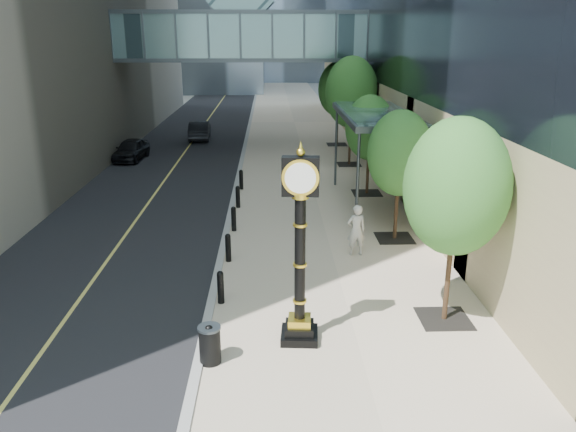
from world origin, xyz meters
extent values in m
plane|color=gray|center=(0.00, 0.00, 0.00)|extent=(320.00, 320.00, 0.00)
cube|color=black|center=(-7.00, 40.00, 0.01)|extent=(8.00, 180.00, 0.02)
cube|color=tan|center=(1.00, 40.00, 0.03)|extent=(8.00, 180.00, 0.06)
cube|color=gray|center=(-3.00, 40.00, 0.04)|extent=(0.25, 180.00, 0.07)
cube|color=slate|center=(-3.00, 28.00, 7.50)|extent=(17.00, 4.00, 3.00)
cube|color=#383F44|center=(-3.00, 28.00, 6.05)|extent=(17.00, 4.20, 0.25)
cube|color=#383F44|center=(-3.00, 28.00, 8.95)|extent=(17.00, 4.20, 0.25)
cube|color=slate|center=(-3.00, 28.00, 9.60)|extent=(4.24, 3.00, 4.24)
cube|color=#383F44|center=(3.50, 14.00, 4.20)|extent=(3.00, 8.00, 0.25)
cube|color=slate|center=(3.50, 14.00, 4.35)|extent=(2.80, 7.80, 0.06)
cylinder|color=#383F44|center=(2.20, 10.30, 2.10)|extent=(0.12, 0.12, 4.20)
cylinder|color=#383F44|center=(2.20, 17.70, 2.10)|extent=(0.12, 0.12, 4.20)
cylinder|color=black|center=(-2.70, 1.00, 0.51)|extent=(0.20, 0.20, 0.90)
cylinder|color=black|center=(-2.70, 4.20, 0.51)|extent=(0.20, 0.20, 0.90)
cylinder|color=black|center=(-2.70, 7.40, 0.51)|extent=(0.20, 0.20, 0.90)
cylinder|color=black|center=(-2.70, 10.60, 0.51)|extent=(0.20, 0.20, 0.90)
cylinder|color=black|center=(-2.70, 13.80, 0.51)|extent=(0.20, 0.20, 0.90)
cylinder|color=black|center=(-2.70, 17.00, 0.51)|extent=(0.20, 0.20, 0.90)
cube|color=black|center=(3.60, 3.00, 0.07)|extent=(1.40, 1.40, 0.02)
cylinder|color=#3D291A|center=(3.60, 3.00, 1.56)|extent=(0.14, 0.14, 2.99)
ellipsoid|color=#2C6826|center=(3.60, 3.00, 3.87)|extent=(2.74, 2.74, 3.66)
cube|color=black|center=(3.60, 9.50, 0.07)|extent=(1.40, 1.40, 0.02)
cylinder|color=#3D291A|center=(3.60, 9.50, 1.38)|extent=(0.14, 0.14, 2.64)
ellipsoid|color=#2C6826|center=(3.60, 9.50, 3.42)|extent=(2.42, 2.42, 3.23)
cube|color=black|center=(3.60, 16.00, 0.07)|extent=(1.40, 1.40, 0.02)
cylinder|color=#3D291A|center=(3.60, 16.00, 1.35)|extent=(0.14, 0.14, 2.58)
ellipsoid|color=#2C6826|center=(3.60, 16.00, 3.35)|extent=(2.37, 2.37, 3.15)
cube|color=black|center=(3.60, 22.50, 0.07)|extent=(1.40, 1.40, 0.02)
cylinder|color=#3D291A|center=(3.60, 22.50, 1.76)|extent=(0.14, 0.14, 3.40)
ellipsoid|color=#2C6826|center=(3.60, 22.50, 4.39)|extent=(3.12, 3.12, 4.16)
cube|color=black|center=(3.60, 29.00, 0.07)|extent=(1.40, 1.40, 0.02)
cylinder|color=#3D291A|center=(3.60, 29.00, 1.60)|extent=(0.14, 0.14, 3.08)
ellipsoid|color=#2C6826|center=(3.60, 29.00, 3.98)|extent=(2.82, 2.82, 3.76)
cube|color=black|center=(-0.49, 2.06, 0.17)|extent=(1.02, 1.02, 0.21)
cube|color=black|center=(-0.49, 2.06, 0.38)|extent=(0.79, 0.79, 0.21)
cube|color=yellow|center=(-0.49, 2.06, 0.59)|extent=(0.62, 0.62, 0.21)
cylinder|color=black|center=(-0.49, 2.06, 2.32)|extent=(0.27, 0.27, 3.26)
cube|color=black|center=(-0.49, 2.06, 4.42)|extent=(0.92, 0.38, 0.95)
cylinder|color=white|center=(-0.49, 2.24, 4.42)|extent=(0.74, 0.10, 0.74)
cylinder|color=white|center=(-0.49, 1.87, 4.42)|extent=(0.74, 0.10, 0.74)
sphere|color=yellow|center=(-0.49, 2.06, 5.00)|extent=(0.21, 0.21, 0.21)
cylinder|color=black|center=(-2.70, 1.04, 0.51)|extent=(0.63, 0.63, 0.90)
imported|color=#B4AFA5|center=(1.83, 7.87, 1.00)|extent=(0.75, 0.55, 1.87)
imported|color=black|center=(-10.00, 24.47, 0.69)|extent=(1.87, 4.02, 1.33)
imported|color=black|center=(-6.52, 31.67, 0.71)|extent=(1.67, 4.25, 1.38)
camera|label=1|loc=(-1.21, -10.85, 7.63)|focal=35.00mm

